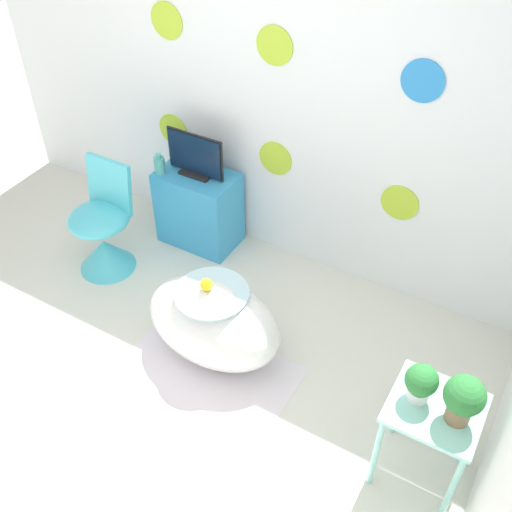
{
  "coord_description": "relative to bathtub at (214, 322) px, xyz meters",
  "views": [
    {
      "loc": [
        1.6,
        -1.21,
        2.88
      ],
      "look_at": [
        0.39,
        0.87,
        0.78
      ],
      "focal_mm": 42.0,
      "sensor_mm": 36.0,
      "label": 1
    }
  ],
  "objects": [
    {
      "name": "ground_plane",
      "position": [
        -0.18,
        -0.74,
        -0.27
      ],
      "size": [
        12.0,
        12.0,
        0.0
      ],
      "primitive_type": "plane",
      "color": "silver"
    },
    {
      "name": "wall_back_dotted",
      "position": [
        -0.18,
        1.09,
        1.03
      ],
      "size": [
        4.58,
        0.05,
        2.6
      ],
      "color": "white",
      "rests_on": "ground_plane"
    },
    {
      "name": "rug",
      "position": [
        0.05,
        -0.18,
        -0.26
      ],
      "size": [
        1.03,
        0.7,
        0.01
      ],
      "color": "silver",
      "rests_on": "ground_plane"
    },
    {
      "name": "bathtub",
      "position": [
        0.0,
        0.0,
        0.0
      ],
      "size": [
        0.85,
        0.52,
        0.53
      ],
      "color": "white",
      "rests_on": "ground_plane"
    },
    {
      "name": "rubber_duck",
      "position": [
        -0.03,
        -0.01,
        0.3
      ],
      "size": [
        0.07,
        0.08,
        0.08
      ],
      "color": "yellow",
      "rests_on": "bathtub"
    },
    {
      "name": "chair",
      "position": [
        -1.1,
        0.29,
        0.0
      ],
      "size": [
        0.42,
        0.42,
        0.8
      ],
      "color": "#4CC6DB",
      "rests_on": "ground_plane"
    },
    {
      "name": "tv_cabinet",
      "position": [
        -0.69,
        0.87,
        0.02
      ],
      "size": [
        0.56,
        0.35,
        0.58
      ],
      "color": "#389ED6",
      "rests_on": "ground_plane"
    },
    {
      "name": "tv",
      "position": [
        -0.69,
        0.87,
        0.45
      ],
      "size": [
        0.44,
        0.12,
        0.31
      ],
      "color": "black",
      "rests_on": "tv_cabinet"
    },
    {
      "name": "vase",
      "position": [
        -0.92,
        0.76,
        0.38
      ],
      "size": [
        0.08,
        0.08,
        0.15
      ],
      "color": "#51B2AD",
      "rests_on": "tv_cabinet"
    },
    {
      "name": "side_table",
      "position": [
        1.33,
        -0.15,
        0.19
      ],
      "size": [
        0.42,
        0.39,
        0.57
      ],
      "color": "#99E0D8",
      "rests_on": "ground_plane"
    },
    {
      "name": "potted_plant_left",
      "position": [
        1.24,
        -0.15,
        0.42
      ],
      "size": [
        0.15,
        0.15,
        0.21
      ],
      "color": "white",
      "rests_on": "side_table"
    },
    {
      "name": "potted_plant_right",
      "position": [
        1.42,
        -0.17,
        0.46
      ],
      "size": [
        0.18,
        0.18,
        0.26
      ],
      "color": "#8C6B4C",
      "rests_on": "side_table"
    }
  ]
}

